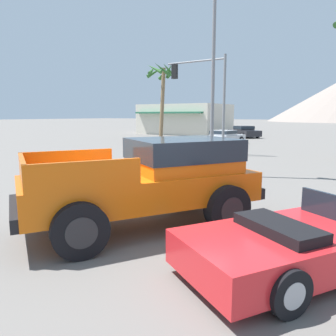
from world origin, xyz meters
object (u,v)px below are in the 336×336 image
Objects in this scene: traffic_light_main at (202,87)px; parked_car_dark at (244,132)px; street_lamp_post at (214,41)px; palm_tree_leaning at (162,82)px; orange_pickup_truck at (156,177)px; red_convertible_car at (314,241)px; parked_car_silver at (224,137)px.

parked_car_dark is at bearing -78.18° from traffic_light_main.
palm_tree_leaning is (-12.62, 14.39, 0.26)m from street_lamp_post.
street_lamp_post reaches higher than palm_tree_leaning.
palm_tree_leaning is at bearing 155.14° from orange_pickup_truck.
palm_tree_leaning reaches higher than red_convertible_car.
palm_tree_leaning is at bearing 176.82° from parked_car_silver.
orange_pickup_truck is 1.24× the size of parked_car_dark.
parked_car_silver is at bearing 112.56° from street_lamp_post.
red_convertible_car is 22.13m from parked_car_silver.
street_lamp_post is (3.96, -6.43, 1.07)m from traffic_light_main.
street_lamp_post is (-5.03, 6.34, 4.77)m from red_convertible_car.
traffic_light_main is 7.63m from street_lamp_post.
palm_tree_leaning is (-8.66, 7.96, 1.33)m from traffic_light_main.
traffic_light_main is (1.50, -6.72, 3.54)m from parked_car_silver.
red_convertible_car is 9.39m from street_lamp_post.
orange_pickup_truck is 25.41m from palm_tree_leaning.
traffic_light_main is 0.67× the size of street_lamp_post.
parked_car_dark is 23.93m from street_lamp_post.
red_convertible_car is 1.09× the size of parked_car_dark.
palm_tree_leaning is at bearing 131.25° from street_lamp_post.
palm_tree_leaning is (-7.16, 1.24, 4.87)m from parked_car_silver.
parked_car_dark is at bearing 108.08° from street_lamp_post.
street_lamp_post is 1.22× the size of palm_tree_leaning.
street_lamp_post is (7.29, -22.33, 4.58)m from parked_car_dark.
palm_tree_leaning is (-17.65, 20.73, 5.04)m from red_convertible_car.
parked_car_silver is (-7.19, 19.27, -0.49)m from orange_pickup_truck.
parked_car_dark is at bearing 143.84° from red_convertible_car.
red_convertible_car is 27.68m from palm_tree_leaning.
palm_tree_leaning is (-14.34, 20.51, 4.38)m from orange_pickup_truck.
parked_car_dark is (-12.31, 28.67, 0.19)m from red_convertible_car.
orange_pickup_truck is at bearing -153.13° from red_convertible_car.
orange_pickup_truck reaches higher than parked_car_dark.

